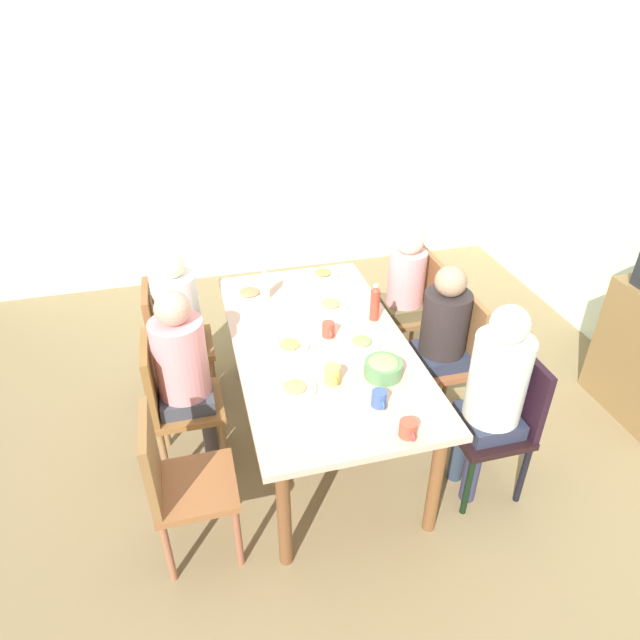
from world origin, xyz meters
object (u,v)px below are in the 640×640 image
dining_table (320,352)px  plate_0 (295,389)px  cup_3 (328,330)px  bottle_0 (265,286)px  person_1 (404,286)px  plate_5 (330,305)px  bowl_0 (383,367)px  person_3 (184,367)px  plate_1 (362,343)px  person_4 (180,316)px  chair_2 (502,417)px  plate_3 (323,274)px  plate_2 (250,294)px  cup_1 (379,399)px  chair_1 (414,305)px  chair_5 (452,353)px  plate_4 (289,346)px  cup_0 (408,429)px  chair_4 (170,339)px  person_2 (494,388)px  chair_3 (173,398)px  chair_0 (177,480)px  bottle_1 (375,303)px  person_5 (442,333)px  cup_2 (333,375)px

dining_table → plate_0: 0.48m
cup_3 → bottle_0: bottle_0 is taller
person_1 → plate_5: size_ratio=5.05×
bowl_0 → person_3: bearing=-110.9°
plate_1 → person_4: bearing=-125.3°
chair_2 → plate_3: chair_2 is taller
cup_3 → plate_2: bearing=-147.6°
person_1 → cup_1: 1.41m
chair_1 → plate_1: chair_1 is taller
chair_5 → bottle_0: bottle_0 is taller
chair_2 → cup_1: bearing=-90.3°
plate_4 → cup_0: (0.83, 0.39, 0.03)m
person_1 → chair_4: 1.67m
cup_0 → chair_5: bearing=141.5°
chair_2 → person_2: 0.24m
chair_3 → bowl_0: size_ratio=4.39×
bowl_0 → plate_3: bearing=-179.1°
chair_0 → bottle_1: size_ratio=3.70×
chair_5 → dining_table: bearing=-90.0°
plate_4 → bottle_1: 0.61m
chair_0 → cup_1: size_ratio=7.98×
plate_4 → bottle_0: (-0.60, -0.04, 0.08)m
chair_2 → plate_2: bearing=-136.6°
person_5 → dining_table: bearing=-90.0°
bowl_0 → bottle_1: (-0.55, 0.14, 0.06)m
cup_2 → chair_3: bearing=-114.3°
person_1 → person_2: bearing=0.2°
chair_4 → person_2: bearing=53.2°
chair_1 → person_3: (0.62, -1.67, 0.21)m
plate_1 → cup_0: cup_0 is taller
person_3 → cup_1: bearing=56.3°
chair_0 → chair_5: size_ratio=1.00×
chair_4 → cup_1: chair_4 is taller
plate_1 → cup_0: 0.76m
plate_2 → bottle_0: bearing=56.3°
person_5 → cup_3: 0.73m
person_3 → person_5: size_ratio=1.05×
cup_1 → plate_3: bearing=176.6°
person_3 → bottle_0: person_3 is taller
person_3 → chair_5: person_3 is taller
dining_table → person_4: bearing=-128.4°
cup_0 → bottle_0: (-1.43, -0.42, 0.05)m
person_4 → plate_5: person_4 is taller
dining_table → chair_1: (-0.62, 0.88, -0.16)m
chair_1 → bowl_0: chair_1 is taller
plate_2 → person_2: bearing=41.1°
person_3 → cup_1: person_3 is taller
cup_2 → cup_3: 0.43m
person_3 → plate_0: person_3 is taller
chair_1 → cup_1: size_ratio=7.98×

